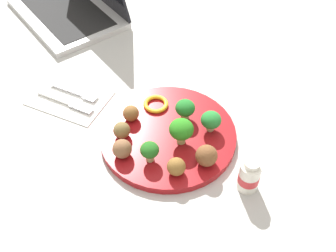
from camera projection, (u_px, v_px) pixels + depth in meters
name	position (u px, v px, depth m)	size (l,w,h in m)	color
ground_plane	(168.00, 138.00, 0.88)	(4.00, 4.00, 0.00)	#B2B2AD
plate	(168.00, 135.00, 0.87)	(0.28, 0.28, 0.02)	maroon
broccoli_floret_back_left	(185.00, 108.00, 0.88)	(0.04, 0.04, 0.05)	#A5B86A
broccoli_floret_center	(211.00, 120.00, 0.85)	(0.04, 0.04, 0.04)	#A5B87F
broccoli_floret_mid_right	(181.00, 130.00, 0.82)	(0.05, 0.05, 0.06)	#A3C775
broccoli_floret_back_right	(148.00, 150.00, 0.80)	(0.04, 0.04, 0.04)	#A9C27A
meatball_front_right	(122.00, 130.00, 0.85)	(0.03, 0.03, 0.03)	brown
meatball_near_rim	(130.00, 114.00, 0.88)	(0.03, 0.03, 0.03)	brown
meatball_mid_left	(207.00, 156.00, 0.80)	(0.04, 0.04, 0.04)	brown
meatball_front_left	(176.00, 167.00, 0.79)	(0.04, 0.04, 0.04)	brown
meatball_back_left	(122.00, 149.00, 0.81)	(0.04, 0.04, 0.04)	brown
pepper_ring_far_rim	(156.00, 104.00, 0.92)	(0.05, 0.05, 0.01)	yellow
napkin	(69.00, 98.00, 0.96)	(0.17, 0.12, 0.01)	white
fork	(76.00, 92.00, 0.96)	(0.12, 0.02, 0.01)	silver
knife	(67.00, 102.00, 0.94)	(0.15, 0.02, 0.01)	white
yogurt_bottle	(249.00, 176.00, 0.77)	(0.04, 0.04, 0.07)	white
laptop	(73.00, 0.00, 1.17)	(0.38, 0.34, 0.21)	silver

